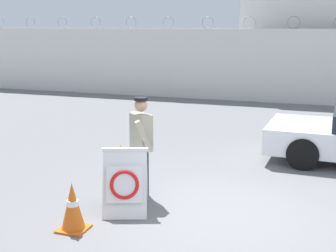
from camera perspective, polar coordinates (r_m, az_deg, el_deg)
The scene contains 6 objects.
ground_plane at distance 7.40m, azimuth 6.97°, elevation -10.75°, with size 90.00×90.00×0.00m, color slate.
perimeter_wall at distance 17.94m, azimuth 14.80°, elevation 7.06°, with size 36.00×0.30×3.18m.
barricade_sign at distance 7.36m, azimuth -5.21°, elevation -6.63°, with size 0.93×1.04×1.02m.
security_guard at distance 7.94m, azimuth -3.30°, elevation -1.91°, with size 0.53×0.61×1.70m.
traffic_cone_near at distance 6.87m, azimuth -11.55°, elevation -9.63°, with size 0.40×0.40×0.70m.
traffic_cone_mid at distance 8.77m, azimuth -5.75°, elevation -4.54°, with size 0.42×0.42×0.71m.
Camera 1 is at (1.39, -6.67, 2.89)m, focal length 50.00 mm.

